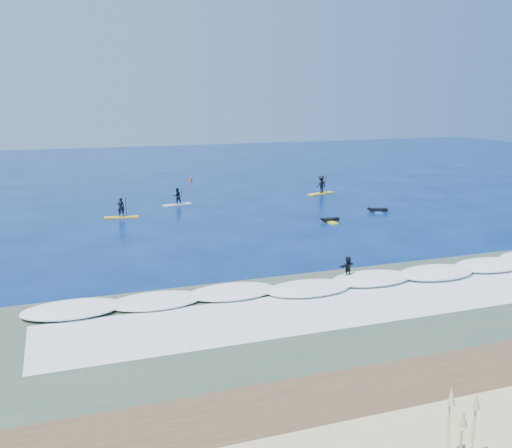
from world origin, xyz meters
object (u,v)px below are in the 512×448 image
object	(u,v)px
wave_surfer	(348,268)
marker_buoy	(191,180)
prone_paddler_near	(330,220)
sup_paddler_center	(177,198)
sup_paddler_left	(121,211)
prone_paddler_far	(377,210)
sup_paddler_right	(321,186)

from	to	relation	value
wave_surfer	marker_buoy	xyz separation A→B (m)	(0.22, 39.26, -0.45)
marker_buoy	prone_paddler_near	bearing A→B (deg)	-77.29
sup_paddler_center	wave_surfer	bearing A→B (deg)	-91.69
sup_paddler_left	sup_paddler_center	bearing A→B (deg)	44.60
sup_paddler_left	prone_paddler_far	size ratio (longest dim) A/B	1.24
sup_paddler_left	wave_surfer	xyz separation A→B (m)	(10.02, -21.39, 0.11)
sup_paddler_left	sup_paddler_center	size ratio (longest dim) A/B	1.05
sup_paddler_right	wave_surfer	bearing A→B (deg)	-130.87
prone_paddler_far	marker_buoy	world-z (taller)	marker_buoy
sup_paddler_left	sup_paddler_right	world-z (taller)	sup_paddler_right
prone_paddler_near	prone_paddler_far	world-z (taller)	prone_paddler_far
prone_paddler_far	sup_paddler_left	bearing A→B (deg)	96.12
prone_paddler_far	marker_buoy	distance (m)	25.84
wave_surfer	prone_paddler_near	bearing A→B (deg)	47.06
marker_buoy	sup_paddler_center	bearing A→B (deg)	-108.27
marker_buoy	sup_paddler_left	bearing A→B (deg)	-119.81
sup_paddler_center	wave_surfer	world-z (taller)	sup_paddler_center
prone_paddler_far	prone_paddler_near	bearing A→B (deg)	130.04
sup_paddler_left	prone_paddler_near	xyz separation A→B (m)	(15.94, -7.42, -0.47)
sup_paddler_left	prone_paddler_far	xyz separation A→B (m)	(21.76, -5.26, -0.46)
sup_paddler_right	wave_surfer	distance (m)	28.78
prone_paddler_far	sup_paddler_center	bearing A→B (deg)	79.81
sup_paddler_left	prone_paddler_far	world-z (taller)	sup_paddler_left
prone_paddler_far	marker_buoy	bearing A→B (deg)	46.19
sup_paddler_center	sup_paddler_right	distance (m)	15.63
sup_paddler_left	marker_buoy	distance (m)	20.60
sup_paddler_center	prone_paddler_near	distance (m)	15.37
sup_paddler_center	marker_buoy	bearing A→B (deg)	60.29
wave_surfer	marker_buoy	distance (m)	39.27
prone_paddler_far	marker_buoy	size ratio (longest dim) A/B	3.65
prone_paddler_near	marker_buoy	size ratio (longest dim) A/B	3.23
sup_paddler_left	prone_paddler_far	bearing A→B (deg)	-4.22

